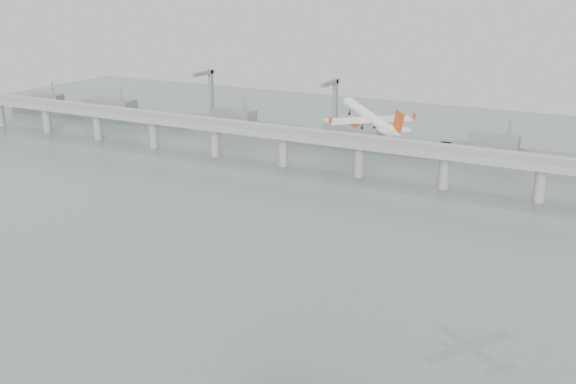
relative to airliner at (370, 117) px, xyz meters
The scene contains 4 objects.
ground 96.08m from the airliner, 111.83° to the right, with size 900.00×900.00×0.00m, color slate.
bridge 144.24m from the airliner, 101.72° to the left, with size 800.00×22.00×23.90m.
distant_fleet 275.61m from the airliner, 132.47° to the left, with size 453.00×60.90×40.00m.
airliner is the anchor object (origin of this frame).
Camera 1 is at (109.55, -152.33, 111.32)m, focal length 42.00 mm.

